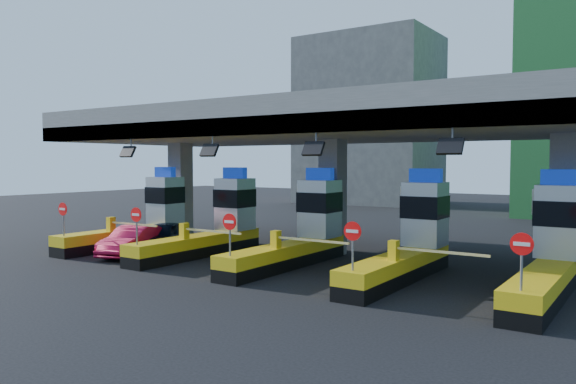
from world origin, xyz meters
The scene contains 10 objects.
ground centered at (0.00, 0.00, 0.00)m, with size 120.00×120.00×0.00m, color black.
toll_canopy centered at (0.00, 2.87, 6.13)m, with size 28.00×12.09×7.00m.
toll_lane_far_left centered at (-10.00, 0.28, 1.40)m, with size 4.43×8.00×4.16m.
toll_lane_left centered at (-5.00, 0.28, 1.40)m, with size 4.43×8.00×4.16m.
toll_lane_center centered at (0.00, 0.28, 1.40)m, with size 4.43×8.00×4.16m.
toll_lane_right centered at (5.00, 0.28, 1.40)m, with size 4.43×8.00×4.16m.
toll_lane_far_right centered at (10.00, 0.28, 1.40)m, with size 4.43×8.00×4.16m.
bg_building_concrete centered at (-14.00, 36.00, 9.00)m, with size 14.00×10.00×18.00m, color #4C4C49.
van centered at (-7.82, -0.48, 0.70)m, with size 1.66×4.13×1.41m, color black.
red_car centered at (-7.70, -2.48, 0.70)m, with size 1.48×4.26×1.40m, color #B20D32.
Camera 1 is at (13.07, -20.27, 4.39)m, focal length 35.00 mm.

